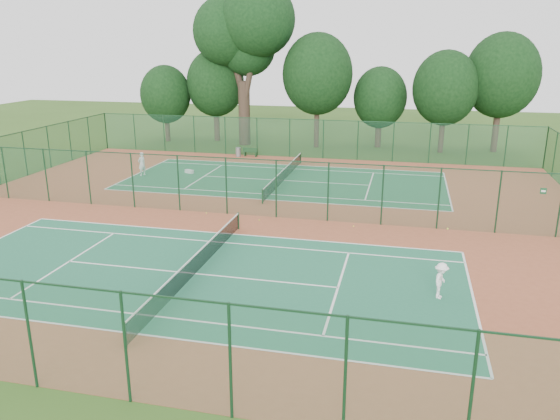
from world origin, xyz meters
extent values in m
plane|color=#2F5119|center=(0.00, 0.00, 0.00)|extent=(120.00, 120.00, 0.00)
cube|color=brown|center=(0.00, 0.00, 0.01)|extent=(40.00, 36.00, 0.01)
cube|color=#206546|center=(0.00, -9.00, 0.01)|extent=(23.77, 10.97, 0.01)
cube|color=#1D5D38|center=(0.00, 9.00, 0.01)|extent=(23.77, 10.97, 0.01)
cube|color=#184931|center=(0.00, 18.00, 1.75)|extent=(40.00, 0.02, 3.50)
cube|color=#163D21|center=(0.00, 18.00, 3.46)|extent=(40.00, 0.05, 0.05)
cube|color=#1B5333|center=(0.00, -18.00, 1.75)|extent=(40.00, 0.02, 3.50)
cube|color=#143820|center=(0.00, -18.00, 3.46)|extent=(40.00, 0.05, 0.05)
cube|color=#17452A|center=(0.00, 0.00, 1.75)|extent=(40.00, 0.02, 3.50)
cube|color=#13361F|center=(0.00, 0.00, 3.46)|extent=(40.00, 0.05, 0.05)
cylinder|color=#163E20|center=(0.00, -15.40, 0.49)|extent=(0.10, 0.10, 0.97)
cylinder|color=#163E20|center=(0.00, -2.60, 0.49)|extent=(0.10, 0.10, 0.97)
cube|color=black|center=(0.00, -9.00, 0.48)|extent=(0.02, 12.80, 0.85)
cube|color=white|center=(0.00, -9.00, 0.92)|extent=(0.04, 12.80, 0.06)
cylinder|color=#123318|center=(0.00, 2.60, 0.49)|extent=(0.10, 0.10, 0.97)
cylinder|color=#123318|center=(0.00, 15.40, 0.49)|extent=(0.10, 0.10, 0.97)
cube|color=black|center=(0.00, 9.00, 0.48)|extent=(0.02, 12.80, 0.85)
cube|color=white|center=(0.00, 9.00, 0.92)|extent=(0.04, 12.80, 0.06)
imported|color=white|center=(10.54, -9.03, 0.78)|extent=(0.81, 1.09, 1.51)
imported|color=white|center=(-11.24, 8.13, 0.93)|extent=(0.67, 0.78, 1.82)
cylinder|color=gray|center=(-6.16, 17.07, 0.43)|extent=(0.51, 0.51, 0.84)
cube|color=#123518|center=(-5.61, 17.42, 0.21)|extent=(0.10, 0.37, 0.41)
cube|color=#123518|center=(-4.53, 17.32, 0.21)|extent=(0.10, 0.37, 0.41)
cube|color=#123518|center=(-5.07, 17.37, 0.43)|extent=(1.38, 0.50, 0.05)
cube|color=#123518|center=(-5.08, 17.19, 0.64)|extent=(1.35, 0.17, 0.41)
cube|color=silver|center=(-7.95, 9.68, 0.15)|extent=(0.80, 0.56, 0.28)
sphere|color=yellow|center=(0.73, -0.88, 0.05)|extent=(0.07, 0.07, 0.07)
sphere|color=yellow|center=(6.22, -0.75, 0.05)|extent=(0.07, 0.07, 0.07)
sphere|color=yellow|center=(-2.78, -0.25, 0.04)|extent=(0.07, 0.07, 0.07)
cylinder|color=#33241C|center=(-7.44, 23.40, 3.18)|extent=(1.17, 1.17, 6.37)
cylinder|color=#33241C|center=(-8.39, 23.72, 7.96)|extent=(2.16, 0.64, 6.33)
cylinder|color=#33241C|center=(-6.48, 23.19, 8.28)|extent=(2.02, 0.59, 6.87)
sphere|color=black|center=(-9.13, 23.72, 11.14)|extent=(6.79, 6.79, 6.79)
sphere|color=black|center=(-5.84, 23.19, 12.20)|extent=(7.22, 7.22, 7.22)
sphere|color=black|center=(-7.22, 24.25, 9.55)|extent=(5.52, 5.52, 5.52)
camera|label=1|loc=(8.82, -30.13, 9.88)|focal=35.00mm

